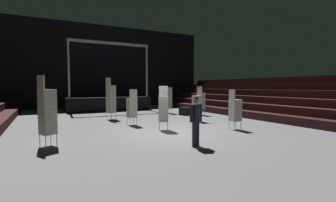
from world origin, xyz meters
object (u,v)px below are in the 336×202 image
object	(u,v)px
chair_stack_mid_right	(168,100)
chair_stack_rear_left	(197,104)
chair_stack_mid_left	(201,101)
chair_stack_front_left	(132,107)
chair_stack_mid_centre	(47,111)
man_with_tie	(196,118)
chair_stack_front_right	(111,99)
chair_stack_rear_right	(235,110)
stage_riser	(108,103)
chair_stack_rear_centre	(163,108)
equipment_road_case	(186,111)

from	to	relation	value
chair_stack_mid_right	chair_stack_rear_left	xyz separation A→B (m)	(-0.52, -4.62, 0.00)
chair_stack_mid_left	chair_stack_rear_left	xyz separation A→B (m)	(-2.00, -2.48, -0.04)
chair_stack_front_left	chair_stack_mid_centre	bearing A→B (deg)	-148.53
man_with_tie	chair_stack_mid_right	bearing A→B (deg)	-137.30
man_with_tie	chair_stack_rear_left	bearing A→B (deg)	-149.50
chair_stack_mid_right	chair_stack_mid_centre	world-z (taller)	chair_stack_mid_centre
chair_stack_front_right	chair_stack_rear_right	world-z (taller)	chair_stack_front_right
chair_stack_front_right	chair_stack_mid_right	world-z (taller)	chair_stack_front_right
stage_riser	chair_stack_front_right	size ratio (longest dim) A/B	2.65
chair_stack_rear_left	chair_stack_front_left	bearing A→B (deg)	83.18
stage_riser	chair_stack_mid_centre	bearing A→B (deg)	-112.52
chair_stack_mid_right	chair_stack_rear_right	size ratio (longest dim) A/B	1.05
chair_stack_mid_left	chair_stack_rear_right	distance (m)	5.92
chair_stack_front_left	chair_stack_rear_centre	world-z (taller)	chair_stack_rear_centre
chair_stack_mid_centre	chair_stack_rear_left	xyz separation A→B (m)	(7.83, 2.63, -0.21)
chair_stack_rear_left	equipment_road_case	bearing A→B (deg)	-20.71
stage_riser	chair_stack_front_right	world-z (taller)	stage_riser
chair_stack_front_right	chair_stack_rear_centre	bearing A→B (deg)	-11.27
chair_stack_mid_left	chair_stack_mid_centre	size ratio (longest dim) A/B	0.86
chair_stack_mid_right	equipment_road_case	bearing A→B (deg)	-74.26
chair_stack_front_left	chair_stack_mid_right	bearing A→B (deg)	38.25
chair_stack_front_right	chair_stack_rear_centre	xyz separation A→B (m)	(1.20, -4.87, -0.25)
chair_stack_mid_centre	chair_stack_rear_centre	distance (m)	4.90
chair_stack_mid_centre	equipment_road_case	size ratio (longest dim) A/B	2.66
chair_stack_rear_left	chair_stack_rear_right	xyz separation A→B (m)	(0.03, -3.10, -0.04)
chair_stack_rear_left	chair_stack_rear_centre	bearing A→B (deg)	119.15
stage_riser	chair_stack_mid_right	world-z (taller)	stage_riser
chair_stack_rear_left	stage_riser	bearing A→B (deg)	18.19
man_with_tie	equipment_road_case	bearing A→B (deg)	-144.50
chair_stack_rear_centre	equipment_road_case	distance (m)	6.41
chair_stack_front_left	chair_stack_rear_right	bearing A→B (deg)	-48.40
chair_stack_front_left	chair_stack_rear_centre	xyz separation A→B (m)	(0.79, -2.14, 0.08)
chair_stack_mid_left	chair_stack_rear_centre	bearing A→B (deg)	37.15
chair_stack_mid_left	chair_stack_mid_centre	xyz separation A→B (m)	(-9.84, -5.11, 0.17)
chair_stack_front_right	chair_stack_mid_centre	distance (m)	6.82
stage_riser	chair_stack_mid_right	size ratio (longest dim) A/B	3.46
stage_riser	chair_stack_rear_centre	size ratio (longest dim) A/B	3.31
man_with_tie	chair_stack_mid_centre	xyz separation A→B (m)	(-4.41, 2.35, 0.23)
chair_stack_mid_right	chair_stack_mid_left	bearing A→B (deg)	-62.00
chair_stack_mid_right	equipment_road_case	world-z (taller)	chair_stack_mid_right
chair_stack_front_right	chair_stack_rear_centre	distance (m)	5.02
man_with_tie	chair_stack_rear_right	xyz separation A→B (m)	(3.45, 1.87, -0.02)
equipment_road_case	chair_stack_front_left	bearing A→B (deg)	-151.77
stage_riser	chair_stack_front_left	bearing A→B (deg)	-95.30
man_with_tie	chair_stack_mid_right	xyz separation A→B (m)	(3.94, 9.59, 0.02)
stage_riser	chair_stack_mid_right	bearing A→B (deg)	-51.07
equipment_road_case	man_with_tie	bearing A→B (deg)	-119.54
man_with_tie	chair_stack_mid_left	distance (m)	9.22
stage_riser	chair_stack_rear_right	size ratio (longest dim) A/B	3.61
man_with_tie	chair_stack_front_right	xyz separation A→B (m)	(-0.80, 8.13, 0.32)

